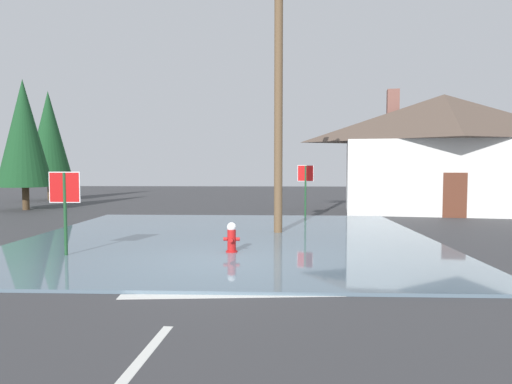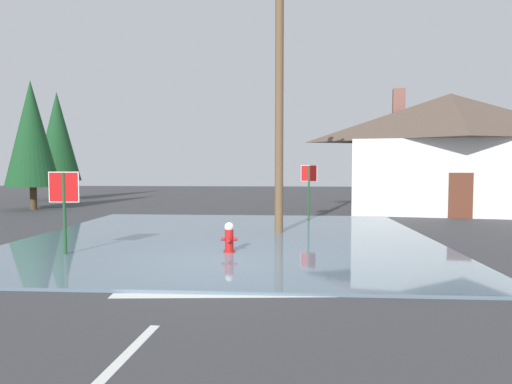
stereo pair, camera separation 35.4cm
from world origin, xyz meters
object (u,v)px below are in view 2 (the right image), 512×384
Objects in this scene: utility_pole at (279,99)px; stop_sign_near at (64,196)px; stop_sign_far at (309,181)px; pine_tree_mid_left at (58,137)px; pine_tree_tall_left at (32,134)px; house at (449,151)px; fire_hydrant at (229,239)px.

stop_sign_near is at bearing -143.08° from utility_pole.
pine_tree_mid_left is (-16.43, 9.78, 2.64)m from stop_sign_far.
pine_tree_tall_left is at bearing 167.32° from stop_sign_far.
pine_tree_mid_left reaches higher than stop_sign_far.
house is 24.43m from pine_tree_mid_left.
pine_tree_tall_left reaches higher than stop_sign_near.
stop_sign_near is 20.98m from pine_tree_mid_left.
utility_pole is 3.70× the size of stop_sign_far.
stop_sign_far is 14.89m from pine_tree_tall_left.
utility_pole is 20.86m from pine_tree_mid_left.
stop_sign_near is 0.92× the size of stop_sign_far.
utility_pole reaches higher than house.
stop_sign_near reaches higher than fire_hydrant.
house reaches higher than stop_sign_far.
stop_sign_near is 10.76m from stop_sign_far.
stop_sign_far is at bearing -157.14° from house.
stop_sign_far reaches higher than stop_sign_near.
house is at bearing 42.23° from utility_pole.
fire_hydrant is 0.11× the size of pine_tree_mid_left.
pine_tree_tall_left is (-13.10, 7.76, -0.49)m from utility_pole.
stop_sign_near is 0.29× the size of pine_tree_mid_left.
stop_sign_near is 0.20× the size of house.
utility_pole is (1.24, 3.45, 4.07)m from fire_hydrant.
stop_sign_near is 0.32× the size of pine_tree_tall_left.
pine_tree_mid_left is at bearing 136.68° from utility_pole.
fire_hydrant is at bearing -51.88° from pine_tree_mid_left.
house is at bearing 22.86° from stop_sign_far.
fire_hydrant is 0.10× the size of utility_pole.
utility_pole is 1.18× the size of pine_tree_mid_left.
pine_tree_mid_left is (-15.18, 14.32, -0.19)m from utility_pole.
pine_tree_tall_left reaches higher than stop_sign_far.
pine_tree_mid_left is (-2.08, 6.55, 0.31)m from pine_tree_tall_left.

